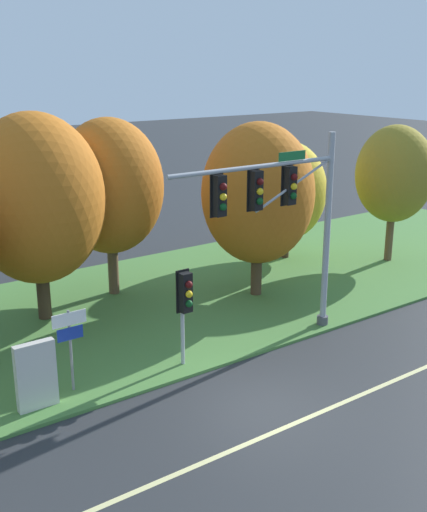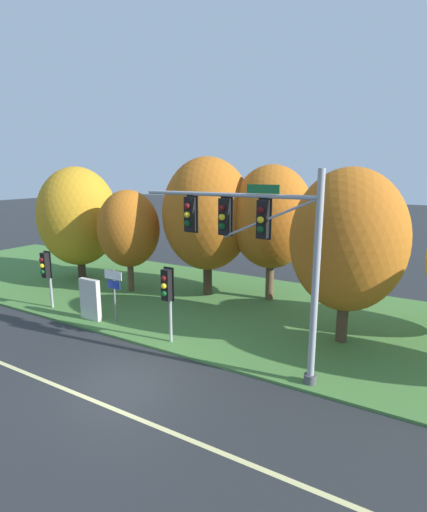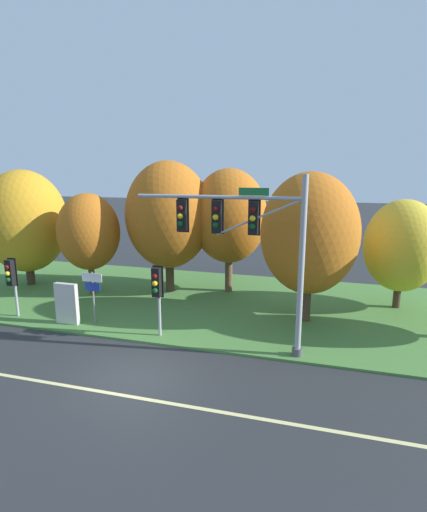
{
  "view_description": "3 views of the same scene",
  "coord_description": "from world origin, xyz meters",
  "views": [
    {
      "loc": [
        -10.27,
        -11.9,
        9.04
      ],
      "look_at": [
        1.77,
        4.69,
        2.84
      ],
      "focal_mm": 45.0,
      "sensor_mm": 36.0,
      "label": 1
    },
    {
      "loc": [
        8.63,
        -8.67,
        6.83
      ],
      "look_at": [
        1.7,
        2.99,
        3.89
      ],
      "focal_mm": 28.0,
      "sensor_mm": 36.0,
      "label": 2
    },
    {
      "loc": [
        6.15,
        -11.39,
        7.03
      ],
      "look_at": [
        1.95,
        3.21,
        3.72
      ],
      "focal_mm": 28.0,
      "sensor_mm": 36.0,
      "label": 3
    }
  ],
  "objects": [
    {
      "name": "tree_left_of_mast",
      "position": [
        -6.55,
        7.7,
        3.62
      ],
      "size": [
        3.41,
        3.41,
        5.67
      ],
      "color": "brown",
      "rests_on": "grass_verge"
    },
    {
      "name": "traffic_signal_mast",
      "position": [
        3.33,
        2.97,
        4.6
      ],
      "size": [
        6.58,
        0.49,
        6.77
      ],
      "color": "#9EA0A5",
      "rests_on": "grass_verge"
    },
    {
      "name": "route_sign_post",
      "position": [
        -3.87,
        3.7,
        1.75
      ],
      "size": [
        1.0,
        0.08,
        2.42
      ],
      "color": "slate",
      "rests_on": "grass_verge"
    },
    {
      "name": "tree_nearest_road",
      "position": [
        -11.22,
        8.26,
        3.98
      ],
      "size": [
        4.86,
        4.86,
        6.93
      ],
      "color": "#423021",
      "rests_on": "grass_verge"
    },
    {
      "name": "pedestrian_signal_near_kerb",
      "position": [
        -0.44,
        3.09,
        2.32
      ],
      "size": [
        0.46,
        0.55,
        3.07
      ],
      "color": "#9EA0A5",
      "rests_on": "grass_verge"
    },
    {
      "name": "tree_behind_signpost",
      "position": [
        -2.45,
        9.35,
        4.5
      ],
      "size": [
        4.79,
        4.79,
        7.41
      ],
      "color": "#423021",
      "rests_on": "grass_verge"
    },
    {
      "name": "ground_plane",
      "position": [
        0.0,
        0.0,
        0.0
      ],
      "size": [
        160.0,
        160.0,
        0.0
      ],
      "primitive_type": "plane",
      "color": "#282B2D"
    },
    {
      "name": "lane_stripe",
      "position": [
        0.0,
        -1.2,
        0.0
      ],
      "size": [
        36.0,
        0.16,
        0.01
      ],
      "primitive_type": "cube",
      "color": "beige",
      "rests_on": "ground"
    },
    {
      "name": "info_kiosk",
      "position": [
        -5.05,
        3.35,
        1.04
      ],
      "size": [
        1.1,
        0.24,
        1.9
      ],
      "color": "beige",
      "rests_on": "grass_verge"
    },
    {
      "name": "grass_verge",
      "position": [
        0.0,
        8.25,
        0.05
      ],
      "size": [
        48.0,
        11.5,
        0.1
      ],
      "primitive_type": "cube",
      "color": "#477A38",
      "rests_on": "ground"
    },
    {
      "name": "tree_tall_centre",
      "position": [
        5.4,
        6.78,
        4.19
      ],
      "size": [
        4.39,
        4.39,
        6.85
      ],
      "color": "#4C3823",
      "rests_on": "grass_verge"
    },
    {
      "name": "tree_mid_verge",
      "position": [
        0.83,
        10.25,
        4.45
      ],
      "size": [
        4.22,
        4.22,
        7.0
      ],
      "color": "brown",
      "rests_on": "grass_verge"
    },
    {
      "name": "pedestrian_signal_further_along",
      "position": [
        -7.96,
        3.33,
        2.15
      ],
      "size": [
        0.46,
        0.55,
        2.88
      ],
      "color": "#9EA0A5",
      "rests_on": "grass_verge"
    },
    {
      "name": "tree_right_far",
      "position": [
        9.78,
        9.89,
        3.3
      ],
      "size": [
        3.68,
        3.68,
        5.51
      ],
      "color": "#423021",
      "rests_on": "grass_verge"
    }
  ]
}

